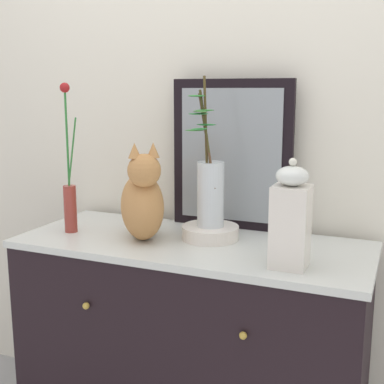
# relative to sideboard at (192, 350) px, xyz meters

# --- Properties ---
(wall_back) EXTENTS (4.40, 0.08, 2.60)m
(wall_back) POSITION_rel_sideboard_xyz_m (0.00, 0.33, 0.88)
(wall_back) COLOR silver
(wall_back) RESTS_ON ground_plane
(sideboard) EXTENTS (1.26, 0.54, 0.85)m
(sideboard) POSITION_rel_sideboard_xyz_m (0.00, 0.00, 0.00)
(sideboard) COLOR black
(sideboard) RESTS_ON ground_plane
(mirror_leaning) EXTENTS (0.47, 0.03, 0.57)m
(mirror_leaning) POSITION_rel_sideboard_xyz_m (0.06, 0.24, 0.71)
(mirror_leaning) COLOR black
(mirror_leaning) RESTS_ON sideboard
(cat_sitting) EXTENTS (0.35, 0.43, 0.36)m
(cat_sitting) POSITION_rel_sideboard_xyz_m (-0.17, -0.04, 0.57)
(cat_sitting) COLOR #B88048
(cat_sitting) RESTS_ON sideboard
(vase_slim_green) EXTENTS (0.07, 0.05, 0.56)m
(vase_slim_green) POSITION_rel_sideboard_xyz_m (-0.47, -0.06, 0.57)
(vase_slim_green) COLOR #93372E
(vase_slim_green) RESTS_ON sideboard
(bowl_porcelain) EXTENTS (0.21, 0.21, 0.05)m
(bowl_porcelain) POSITION_rel_sideboard_xyz_m (0.05, 0.06, 0.45)
(bowl_porcelain) COLOR silver
(bowl_porcelain) RESTS_ON sideboard
(vase_glass_clear) EXTENTS (0.13, 0.16, 0.53)m
(vase_glass_clear) POSITION_rel_sideboard_xyz_m (0.05, 0.05, 0.61)
(vase_glass_clear) COLOR silver
(vase_glass_clear) RESTS_ON bowl_porcelain
(jar_lidded_porcelain) EXTENTS (0.11, 0.11, 0.34)m
(jar_lidded_porcelain) POSITION_rel_sideboard_xyz_m (0.38, -0.13, 0.58)
(jar_lidded_porcelain) COLOR silver
(jar_lidded_porcelain) RESTS_ON sideboard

